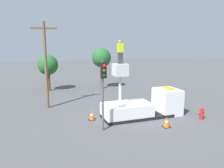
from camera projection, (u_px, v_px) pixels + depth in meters
The scene contains 10 objects.
ground_plane at pixel (137, 117), 17.53m from camera, with size 120.00×120.00×0.00m, color #4C4C4F.
bucket_truck at pixel (143, 106), 17.55m from camera, with size 6.47×2.22×4.33m.
worker at pixel (120, 52), 16.08m from camera, with size 0.40×0.26×1.75m.
traffic_light_pole at pixel (103, 82), 14.11m from camera, with size 0.34×0.57×4.78m.
fire_hydrant at pixel (202, 113), 16.90m from camera, with size 0.54×0.30×0.99m.
traffic_cone_rear at pixel (92, 115), 16.81m from camera, with size 0.48×0.48×0.77m.
traffic_cone_curbside at pixel (167, 122), 15.37m from camera, with size 0.52×0.52×0.75m.
tree_left_bg at pixel (48, 65), 26.55m from camera, with size 2.46×2.46×4.43m.
tree_right_bg at pixel (102, 58), 27.76m from camera, with size 2.44×2.44×5.21m.
utility_pole at pixel (46, 62), 19.27m from camera, with size 2.20×0.26×7.69m.
Camera 1 is at (-7.45, -15.11, 5.87)m, focal length 35.00 mm.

